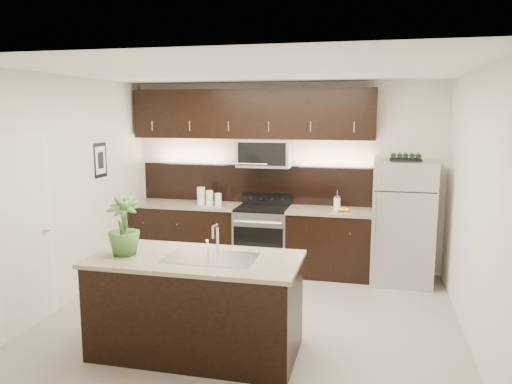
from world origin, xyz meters
TOP-DOWN VIEW (x-y plane):
  - ground at (0.00, 0.00)m, footprint 4.50×4.50m
  - room_walls at (-0.11, -0.04)m, footprint 4.52×4.02m
  - counter_run at (-0.46, 1.69)m, footprint 3.51×0.65m
  - upper_fixtures at (-0.43, 1.84)m, footprint 3.49×0.40m
  - island at (-0.32, -0.90)m, footprint 1.96×0.96m
  - sink_faucet at (-0.17, -0.89)m, footprint 0.84×0.50m
  - refrigerator at (1.67, 1.63)m, footprint 0.80×0.72m
  - wine_rack at (1.67, 1.63)m, footprint 0.41×0.25m
  - plant at (-1.00, -0.98)m, footprint 0.37×0.37m
  - canisters at (-1.06, 1.62)m, footprint 0.38×0.15m
  - french_press at (0.80, 1.64)m, footprint 0.09×0.09m
  - bananas at (0.84, 1.61)m, footprint 0.18×0.15m

SIDE VIEW (x-z plane):
  - ground at x=0.00m, z-range 0.00..0.00m
  - counter_run at x=-0.46m, z-range 0.00..0.94m
  - island at x=-0.32m, z-range 0.00..0.94m
  - refrigerator at x=1.67m, z-range 0.00..1.65m
  - sink_faucet at x=-0.17m, z-range 0.81..1.10m
  - bananas at x=0.84m, z-range 0.94..0.99m
  - french_press at x=0.80m, z-range 0.91..1.18m
  - canisters at x=-1.06m, z-range 0.92..1.18m
  - plant at x=-1.00m, z-range 0.94..1.49m
  - wine_rack at x=1.67m, z-range 1.65..1.74m
  - room_walls at x=-0.11m, z-range 0.34..3.05m
  - upper_fixtures at x=-0.43m, z-range 1.31..2.97m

